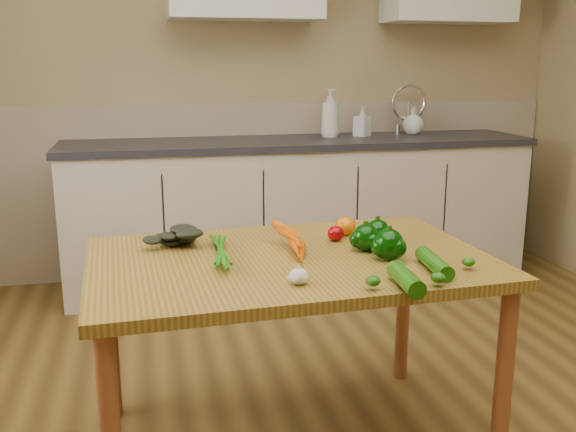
{
  "coord_description": "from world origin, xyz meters",
  "views": [
    {
      "loc": [
        -0.73,
        -1.6,
        1.35
      ],
      "look_at": [
        -0.22,
        0.67,
        0.79
      ],
      "focal_mm": 40.0,
      "sensor_mm": 36.0,
      "label": 1
    }
  ],
  "objects_px": {
    "tomato_a": "(336,233)",
    "zucchini_b": "(406,279)",
    "tomato_b": "(346,226)",
    "tomato_c": "(374,230)",
    "pepper_a": "(366,238)",
    "pepper_b": "(377,232)",
    "table": "(290,279)",
    "zucchini_a": "(434,263)",
    "soap_bottle_c": "(414,121)",
    "carrot_bunch": "(270,244)",
    "pepper_c": "(389,244)",
    "soap_bottle_a": "(330,113)",
    "soap_bottle_b": "(362,121)",
    "garlic_bulb": "(299,276)",
    "leafy_greens": "(169,234)"
  },
  "relations": [
    {
      "from": "soap_bottle_c",
      "to": "zucchini_a",
      "type": "height_order",
      "value": "soap_bottle_c"
    },
    {
      "from": "pepper_a",
      "to": "pepper_c",
      "type": "bearing_deg",
      "value": -69.95
    },
    {
      "from": "soap_bottle_b",
      "to": "zucchini_a",
      "type": "relative_size",
      "value": 0.83
    },
    {
      "from": "soap_bottle_c",
      "to": "garlic_bulb",
      "type": "relative_size",
      "value": 2.99
    },
    {
      "from": "pepper_b",
      "to": "soap_bottle_c",
      "type": "bearing_deg",
      "value": 63.03
    },
    {
      "from": "soap_bottle_c",
      "to": "tomato_b",
      "type": "height_order",
      "value": "soap_bottle_c"
    },
    {
      "from": "carrot_bunch",
      "to": "tomato_b",
      "type": "bearing_deg",
      "value": 24.73
    },
    {
      "from": "soap_bottle_c",
      "to": "pepper_c",
      "type": "distance_m",
      "value": 2.21
    },
    {
      "from": "table",
      "to": "soap_bottle_b",
      "type": "distance_m",
      "value": 2.07
    },
    {
      "from": "carrot_bunch",
      "to": "tomato_a",
      "type": "xyz_separation_m",
      "value": [
        0.27,
        0.1,
        -0.01
      ]
    },
    {
      "from": "pepper_a",
      "to": "zucchini_a",
      "type": "xyz_separation_m",
      "value": [
        0.13,
        -0.26,
        -0.02
      ]
    },
    {
      "from": "garlic_bulb",
      "to": "zucchini_a",
      "type": "distance_m",
      "value": 0.44
    },
    {
      "from": "pepper_b",
      "to": "carrot_bunch",
      "type": "bearing_deg",
      "value": -176.56
    },
    {
      "from": "table",
      "to": "soap_bottle_b",
      "type": "height_order",
      "value": "soap_bottle_b"
    },
    {
      "from": "soap_bottle_b",
      "to": "pepper_a",
      "type": "height_order",
      "value": "soap_bottle_b"
    },
    {
      "from": "tomato_a",
      "to": "zucchini_a",
      "type": "bearing_deg",
      "value": -63.94
    },
    {
      "from": "tomato_b",
      "to": "soap_bottle_a",
      "type": "bearing_deg",
      "value": 75.67
    },
    {
      "from": "soap_bottle_c",
      "to": "tomato_a",
      "type": "bearing_deg",
      "value": -110.47
    },
    {
      "from": "soap_bottle_c",
      "to": "soap_bottle_a",
      "type": "bearing_deg",
      "value": -164.73
    },
    {
      "from": "table",
      "to": "pepper_b",
      "type": "height_order",
      "value": "pepper_b"
    },
    {
      "from": "garlic_bulb",
      "to": "zucchini_a",
      "type": "relative_size",
      "value": 0.26
    },
    {
      "from": "garlic_bulb",
      "to": "pepper_b",
      "type": "xyz_separation_m",
      "value": [
        0.38,
        0.36,
        0.02
      ]
    },
    {
      "from": "table",
      "to": "soap_bottle_c",
      "type": "distance_m",
      "value": 2.29
    },
    {
      "from": "tomato_b",
      "to": "zucchini_b",
      "type": "distance_m",
      "value": 0.6
    },
    {
      "from": "soap_bottle_b",
      "to": "leafy_greens",
      "type": "bearing_deg",
      "value": 105.82
    },
    {
      "from": "soap_bottle_b",
      "to": "garlic_bulb",
      "type": "xyz_separation_m",
      "value": [
        -0.93,
        -2.12,
        -0.25
      ]
    },
    {
      "from": "leafy_greens",
      "to": "tomato_a",
      "type": "relative_size",
      "value": 3.09
    },
    {
      "from": "pepper_b",
      "to": "tomato_b",
      "type": "relative_size",
      "value": 1.17
    },
    {
      "from": "garlic_bulb",
      "to": "pepper_b",
      "type": "relative_size",
      "value": 0.64
    },
    {
      "from": "soap_bottle_a",
      "to": "zucchini_b",
      "type": "distance_m",
      "value": 2.28
    },
    {
      "from": "soap_bottle_a",
      "to": "leafy_greens",
      "type": "xyz_separation_m",
      "value": [
        -1.07,
        -1.63,
        -0.29
      ]
    },
    {
      "from": "pepper_a",
      "to": "tomato_b",
      "type": "bearing_deg",
      "value": 91.25
    },
    {
      "from": "soap_bottle_b",
      "to": "garlic_bulb",
      "type": "height_order",
      "value": "soap_bottle_b"
    },
    {
      "from": "pepper_b",
      "to": "tomato_b",
      "type": "bearing_deg",
      "value": 117.09
    },
    {
      "from": "soap_bottle_b",
      "to": "tomato_c",
      "type": "bearing_deg",
      "value": 126.47
    },
    {
      "from": "soap_bottle_a",
      "to": "garlic_bulb",
      "type": "xyz_separation_m",
      "value": [
        -0.72,
        -2.11,
        -0.31
      ]
    },
    {
      "from": "pepper_a",
      "to": "pepper_b",
      "type": "xyz_separation_m",
      "value": [
        0.07,
        0.07,
        -0.0
      ]
    },
    {
      "from": "soap_bottle_b",
      "to": "garlic_bulb",
      "type": "bearing_deg",
      "value": 120.37
    },
    {
      "from": "tomato_c",
      "to": "zucchini_a",
      "type": "distance_m",
      "value": 0.42
    },
    {
      "from": "tomato_a",
      "to": "soap_bottle_a",
      "type": "bearing_deg",
      "value": 74.32
    },
    {
      "from": "carrot_bunch",
      "to": "tomato_b",
      "type": "height_order",
      "value": "tomato_b"
    },
    {
      "from": "garlic_bulb",
      "to": "table",
      "type": "bearing_deg",
      "value": 82.36
    },
    {
      "from": "pepper_b",
      "to": "pepper_a",
      "type": "bearing_deg",
      "value": -135.67
    },
    {
      "from": "tomato_b",
      "to": "tomato_c",
      "type": "xyz_separation_m",
      "value": [
        0.09,
        -0.06,
        -0.01
      ]
    },
    {
      "from": "garlic_bulb",
      "to": "tomato_c",
      "type": "height_order",
      "value": "tomato_c"
    },
    {
      "from": "garlic_bulb",
      "to": "pepper_c",
      "type": "xyz_separation_m",
      "value": [
        0.35,
        0.18,
        0.03
      ]
    },
    {
      "from": "tomato_a",
      "to": "zucchini_b",
      "type": "relative_size",
      "value": 0.31
    },
    {
      "from": "zucchini_a",
      "to": "tomato_a",
      "type": "bearing_deg",
      "value": 116.06
    },
    {
      "from": "carrot_bunch",
      "to": "tomato_a",
      "type": "height_order",
      "value": "carrot_bunch"
    },
    {
      "from": "soap_bottle_c",
      "to": "pepper_a",
      "type": "relative_size",
      "value": 1.87
    }
  ]
}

